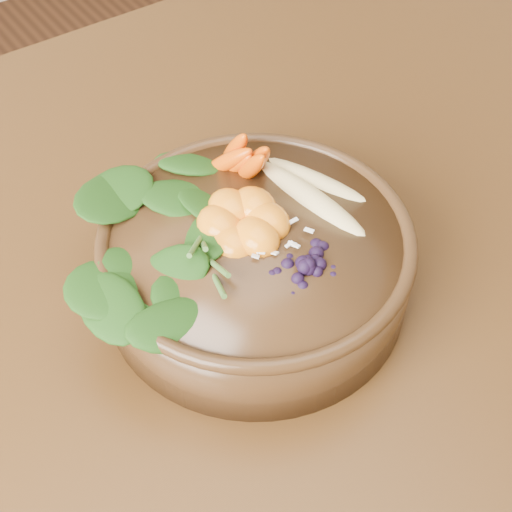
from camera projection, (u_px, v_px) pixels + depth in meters
dining_table at (320, 283)px, 0.75m from camera, size 1.60×0.90×0.75m
stoneware_bowl at (256, 264)px, 0.60m from camera, size 0.30×0.30×0.07m
kale_heap at (172, 211)px, 0.56m from camera, size 0.19×0.18×0.04m
carrot_cluster at (234, 137)px, 0.60m from camera, size 0.06×0.06×0.07m
banana_halves at (314, 177)px, 0.60m from camera, size 0.07×0.15×0.02m
mandarin_cluster at (243, 212)px, 0.57m from camera, size 0.09×0.09×0.03m
blueberry_pile at (310, 253)px, 0.53m from camera, size 0.13×0.11×0.04m
coconut_flakes at (274, 243)px, 0.56m from camera, size 0.09×0.08×0.01m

